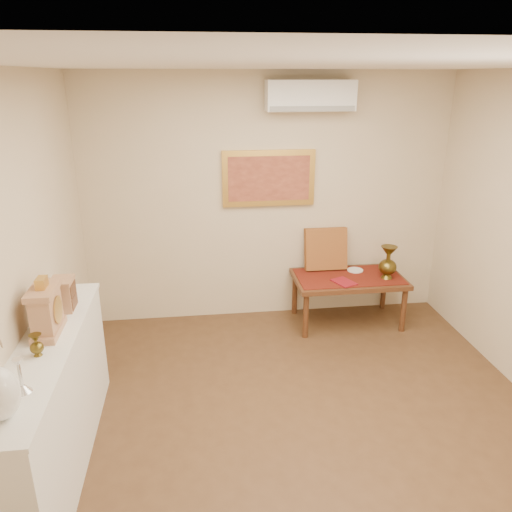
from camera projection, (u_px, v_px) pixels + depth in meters
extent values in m
plane|color=brown|center=(311.00, 441.00, 3.83)|extent=(4.50, 4.50, 0.00)
plane|color=white|center=(328.00, 65.00, 2.91)|extent=(4.50, 4.50, 0.00)
cube|color=beige|center=(268.00, 200.00, 5.46)|extent=(4.00, 0.02, 2.70)
cube|color=beige|center=(7.00, 294.00, 3.13)|extent=(0.02, 4.50, 2.70)
cube|color=maroon|center=(349.00, 277.00, 5.49)|extent=(1.14, 0.59, 0.01)
cylinder|color=white|center=(355.00, 270.00, 5.65)|extent=(0.18, 0.18, 0.01)
cube|color=maroon|center=(344.00, 282.00, 5.32)|extent=(0.26, 0.30, 0.01)
cube|color=maroon|center=(326.00, 249.00, 5.63)|extent=(0.47, 0.20, 0.49)
cube|color=white|center=(55.00, 408.00, 3.45)|extent=(0.35, 2.00, 0.95)
cube|color=white|center=(45.00, 346.00, 3.28)|extent=(0.37, 2.02, 0.03)
cube|color=tan|center=(49.00, 330.00, 3.40)|extent=(0.16, 0.36, 0.05)
cube|color=tan|center=(46.00, 310.00, 3.35)|extent=(0.14, 0.30, 0.25)
cylinder|color=beige|center=(57.00, 309.00, 3.36)|extent=(0.01, 0.17, 0.17)
cylinder|color=gold|center=(58.00, 309.00, 3.36)|extent=(0.01, 0.19, 0.19)
cube|color=tan|center=(43.00, 290.00, 3.30)|extent=(0.17, 0.34, 0.04)
cube|color=gold|center=(42.00, 283.00, 3.28)|extent=(0.06, 0.11, 0.07)
cube|color=tan|center=(63.00, 296.00, 3.73)|extent=(0.15, 0.20, 0.22)
cube|color=#542D19|center=(75.00, 301.00, 3.75)|extent=(0.01, 0.17, 0.09)
cube|color=#542D19|center=(73.00, 289.00, 3.72)|extent=(0.01, 0.17, 0.09)
cube|color=tan|center=(61.00, 281.00, 3.69)|extent=(0.16, 0.21, 0.02)
cube|color=#542D19|center=(349.00, 279.00, 5.50)|extent=(1.20, 0.70, 0.05)
cylinder|color=#542D19|center=(306.00, 316.00, 5.26)|extent=(0.06, 0.06, 0.50)
cylinder|color=#542D19|center=(403.00, 310.00, 5.39)|extent=(0.06, 0.06, 0.50)
cylinder|color=#542D19|center=(295.00, 294.00, 5.80)|extent=(0.06, 0.06, 0.50)
cylinder|color=#542D19|center=(384.00, 289.00, 5.93)|extent=(0.06, 0.06, 0.50)
cube|color=gold|center=(269.00, 178.00, 5.35)|extent=(1.00, 0.05, 0.60)
cube|color=#A9563A|center=(269.00, 179.00, 5.33)|extent=(0.88, 0.01, 0.48)
cube|color=white|center=(310.00, 95.00, 5.01)|extent=(0.90, 0.24, 0.30)
cube|color=gray|center=(313.00, 109.00, 4.94)|extent=(0.86, 0.02, 0.05)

